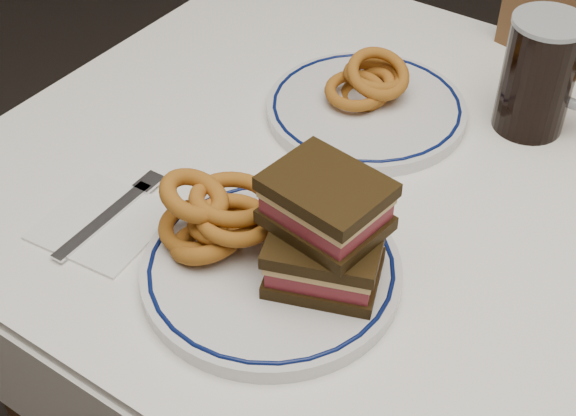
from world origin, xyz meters
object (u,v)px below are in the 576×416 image
Objects in this scene: far_plate at (366,108)px; main_plate at (271,270)px; beer_mug at (541,75)px; reuben_sandwich at (325,231)px.

main_plate is at bearing -77.79° from far_plate.
beer_mug reaches higher than main_plate.
main_plate is 1.78× the size of beer_mug.
beer_mug is 0.58× the size of far_plate.
beer_mug is 0.23m from far_plate.
far_plate is (-0.07, 0.32, -0.00)m from main_plate.
beer_mug is (0.12, 0.42, 0.07)m from main_plate.
main_plate is 0.33m from far_plate.
reuben_sandwich is 0.91× the size of beer_mug.
main_plate and far_plate have the same top height.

